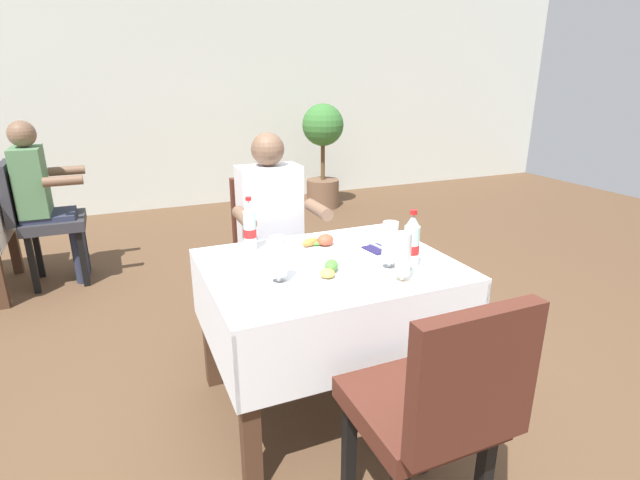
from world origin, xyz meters
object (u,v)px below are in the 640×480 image
at_px(cola_bottle_secondary, 412,243).
at_px(napkin_cutlery_set, 383,248).
at_px(chair_far_diner_seat, 273,247).
at_px(seated_diner_far, 273,228).
at_px(plate_far_diner, 320,244).
at_px(chair_near_camera_side, 435,407).
at_px(beer_glass_right, 403,256).
at_px(main_dining_table, 328,297).
at_px(beer_glass_middle, 278,258).
at_px(background_chair_right, 39,216).
at_px(potted_plant_corner, 323,147).
at_px(plate_near_camera, 333,272).
at_px(cola_bottle_primary, 250,227).
at_px(beer_glass_left, 390,245).
at_px(background_patron, 42,195).

bearing_deg(cola_bottle_secondary, napkin_cutlery_set, 88.07).
relative_size(chair_far_diner_seat, napkin_cutlery_set, 4.97).
xyz_separation_m(seated_diner_far, plate_far_diner, (0.08, -0.51, 0.06)).
bearing_deg(chair_near_camera_side, chair_far_diner_seat, 90.00).
relative_size(chair_near_camera_side, beer_glass_right, 4.51).
bearing_deg(main_dining_table, beer_glass_middle, -156.67).
bearing_deg(chair_far_diner_seat, background_chair_right, 135.77).
bearing_deg(beer_glass_right, beer_glass_middle, 157.81).
bearing_deg(potted_plant_corner, chair_near_camera_side, -109.14).
height_order(plate_near_camera, cola_bottle_primary, cola_bottle_primary).
xyz_separation_m(main_dining_table, cola_bottle_primary, (-0.28, 0.31, 0.29)).
xyz_separation_m(plate_far_diner, potted_plant_corner, (1.46, 3.31, -0.02)).
distance_m(plate_far_diner, napkin_cutlery_set, 0.31).
distance_m(main_dining_table, plate_near_camera, 0.24).
bearing_deg(chair_far_diner_seat, cola_bottle_secondary, -72.72).
bearing_deg(cola_bottle_secondary, potted_plant_corner, 72.15).
height_order(seated_diner_far, background_chair_right, seated_diner_far).
bearing_deg(cola_bottle_secondary, seated_diner_far, 110.91).
height_order(main_dining_table, beer_glass_left, beer_glass_left).
distance_m(plate_near_camera, beer_glass_right, 0.31).
xyz_separation_m(beer_glass_middle, cola_bottle_primary, (0.00, 0.43, 0.01)).
relative_size(main_dining_table, plate_far_diner, 4.38).
xyz_separation_m(main_dining_table, beer_glass_left, (0.22, -0.16, 0.28)).
xyz_separation_m(chair_far_diner_seat, seated_diner_far, (-0.03, -0.11, 0.16)).
bearing_deg(background_patron, beer_glass_middle, -65.05).
bearing_deg(cola_bottle_secondary, beer_glass_middle, 173.78).
height_order(seated_diner_far, cola_bottle_secondary, seated_diner_far).
distance_m(chair_far_diner_seat, cola_bottle_secondary, 1.11).
relative_size(beer_glass_right, background_patron, 0.17).
distance_m(beer_glass_middle, beer_glass_right, 0.51).
bearing_deg(chair_far_diner_seat, beer_glass_left, -77.62).
xyz_separation_m(plate_far_diner, cola_bottle_primary, (-0.33, 0.10, 0.10)).
height_order(chair_far_diner_seat, potted_plant_corner, potted_plant_corner).
xyz_separation_m(plate_far_diner, background_patron, (-1.41, 2.00, -0.06)).
bearing_deg(cola_bottle_secondary, chair_far_diner_seat, 107.28).
height_order(chair_near_camera_side, plate_near_camera, chair_near_camera_side).
xyz_separation_m(beer_glass_right, cola_bottle_primary, (-0.47, 0.63, 0.00)).
height_order(cola_bottle_secondary, napkin_cutlery_set, cola_bottle_secondary).
distance_m(main_dining_table, background_patron, 2.60).
bearing_deg(beer_glass_middle, plate_far_diner, 45.31).
distance_m(plate_near_camera, cola_bottle_primary, 0.52).
distance_m(cola_bottle_primary, potted_plant_corner, 3.68).
bearing_deg(beer_glass_left, chair_far_diner_seat, 102.38).
xyz_separation_m(chair_far_diner_seat, beer_glass_right, (0.19, -1.15, 0.31)).
xyz_separation_m(main_dining_table, napkin_cutlery_set, (0.33, 0.07, 0.18)).
relative_size(main_dining_table, chair_far_diner_seat, 1.15).
height_order(beer_glass_left, beer_glass_right, same).
bearing_deg(chair_near_camera_side, napkin_cutlery_set, 70.15).
relative_size(plate_far_diner, beer_glass_right, 1.18).
bearing_deg(beer_glass_middle, chair_far_diner_seat, 73.57).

